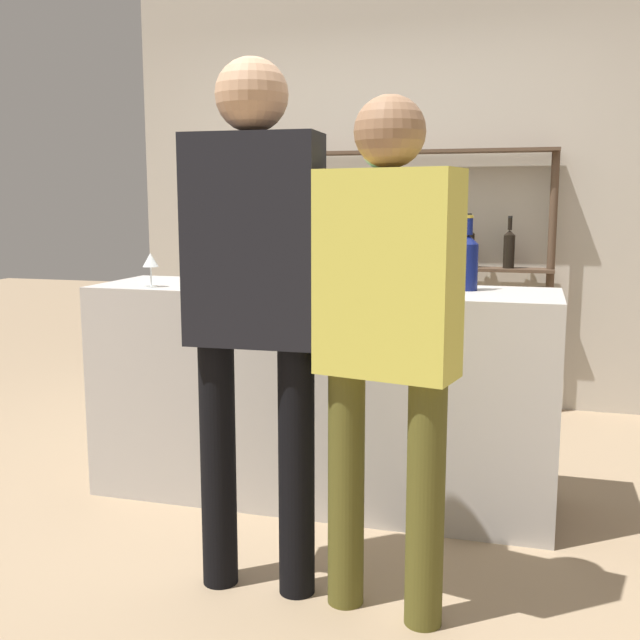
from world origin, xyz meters
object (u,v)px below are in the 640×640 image
counter_bottle_0 (280,255)px  counter_bottle_1 (468,261)px  cork_jar (419,276)px  counter_bottle_4 (198,257)px  counter_bottle_2 (374,259)px  customer_right (387,321)px  counter_bottle_5 (246,255)px  customer_center (254,286)px  counter_bottle_3 (249,260)px  wine_glass (151,261)px  server_behind_counter (381,263)px

counter_bottle_0 → counter_bottle_1: bearing=-5.4°
cork_jar → counter_bottle_4: bearing=-176.0°
counter_bottle_1 → counter_bottle_2: (-0.38, -0.15, 0.01)m
counter_bottle_0 → customer_right: size_ratio=0.21×
counter_bottle_5 → customer_right: 1.38m
counter_bottle_2 → cork_jar: (0.18, 0.06, -0.07)m
counter_bottle_5 → customer_center: customer_center is taller
counter_bottle_1 → cork_jar: bearing=-156.3°
counter_bottle_4 → counter_bottle_5: (0.13, 0.25, -0.01)m
counter_bottle_4 → customer_center: size_ratio=0.19×
counter_bottle_4 → counter_bottle_5: counter_bottle_4 is taller
counter_bottle_1 → counter_bottle_4: 1.19m
counter_bottle_3 → counter_bottle_4: size_ratio=0.94×
counter_bottle_4 → cork_jar: 0.99m
counter_bottle_3 → counter_bottle_5: size_ratio=0.98×
counter_bottle_2 → counter_bottle_3: size_ratio=1.08×
counter_bottle_1 → wine_glass: (-1.36, -0.25, -0.01)m
counter_bottle_0 → counter_bottle_2: bearing=-24.9°
customer_right → counter_bottle_2: bearing=26.8°
server_behind_counter → customer_center: customer_center is taller
wine_glass → server_behind_counter: bearing=46.5°
counter_bottle_0 → customer_center: customer_center is taller
counter_bottle_5 → cork_jar: bearing=-11.8°
counter_bottle_3 → cork_jar: bearing=3.0°
wine_glass → customer_center: bearing=-42.0°
counter_bottle_1 → cork_jar: 0.22m
counter_bottle_3 → counter_bottle_2: bearing=-2.3°
counter_bottle_1 → customer_center: customer_center is taller
counter_bottle_2 → wine_glass: size_ratio=2.28×
wine_glass → counter_bottle_0: bearing=34.4°
counter_bottle_0 → counter_bottle_5: size_ratio=1.04×
counter_bottle_1 → customer_right: (-0.16, -0.97, -0.12)m
counter_bottle_0 → counter_bottle_4: bearing=-142.2°
counter_bottle_1 → counter_bottle_5: counter_bottle_5 is taller
counter_bottle_3 → customer_right: size_ratio=0.19×
counter_bottle_1 → counter_bottle_2: 0.40m
counter_bottle_1 → counter_bottle_0: bearing=174.6°
counter_bottle_2 → customer_right: customer_right is taller
counter_bottle_1 → counter_bottle_3: bearing=-172.5°
wine_glass → server_behind_counter: (0.86, 0.91, -0.06)m
counter_bottle_5 → cork_jar: counter_bottle_5 is taller
cork_jar → counter_bottle_5: bearing=168.2°
customer_center → counter_bottle_4: bearing=34.1°
counter_bottle_0 → counter_bottle_3: counter_bottle_0 is taller
counter_bottle_0 → customer_right: bearing=-55.9°
counter_bottle_1 → customer_center: (-0.62, -0.93, -0.03)m
cork_jar → customer_right: 0.88m
counter_bottle_5 → server_behind_counter: 0.78m
counter_bottle_0 → customer_right: customer_right is taller
counter_bottle_1 → counter_bottle_5: (-1.05, 0.09, -0.00)m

